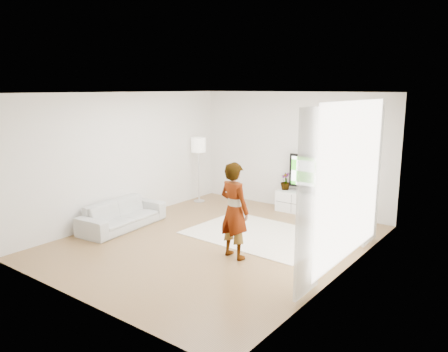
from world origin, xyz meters
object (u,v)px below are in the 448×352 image
Objects in this scene: media_console at (313,204)px; rug at (258,234)px; sofa at (122,214)px; player at (234,210)px; television at (315,173)px; floor_lamp at (199,148)px.

media_console reaches higher than rug.
rug is 2.87m from sofa.
sofa reaches higher than media_console.
player is 2.89m from sofa.
media_console is at bearing 82.54° from rug.
media_console is 4.29m from sofa.
player is (0.06, -3.24, -0.13)m from television.
floor_lamp is at bearing -166.48° from television.
television reaches higher than media_console.
television is 3.25m from player.
sofa is at bearing -130.29° from media_console.
media_console is 0.73m from television.
television is 0.47× the size of rug.
media_console is 0.65× the size of rug.
sofa is (-2.78, -3.30, -0.69)m from television.
player is (0.06, -3.22, 0.60)m from media_console.
media_console is at bearing 13.00° from floor_lamp.
rug is at bearing -97.46° from media_console.
sofa is at bearing -87.68° from floor_lamp.
sofa is (-2.78, -3.28, 0.04)m from media_console.
player is 3.93m from floor_lamp.
rug is at bearing -97.35° from television.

